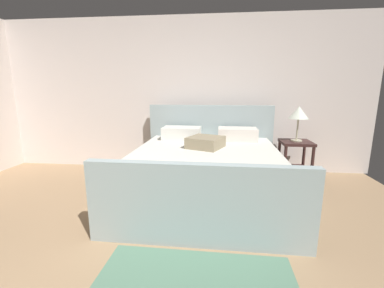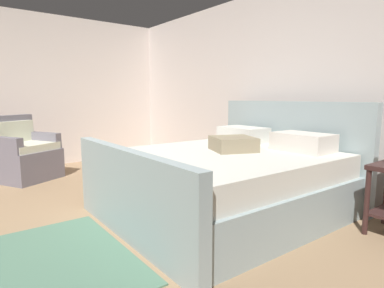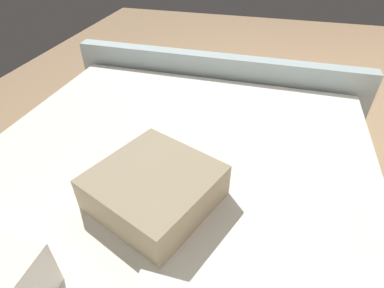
{
  "view_description": "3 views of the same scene",
  "coord_description": "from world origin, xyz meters",
  "views": [
    {
      "loc": [
        0.62,
        -1.21,
        1.34
      ],
      "look_at": [
        0.33,
        1.55,
        0.75
      ],
      "focal_mm": 23.67,
      "sensor_mm": 36.0,
      "label": 1
    },
    {
      "loc": [
        2.76,
        -0.35,
        1.16
      ],
      "look_at": [
        0.25,
        1.59,
        0.7
      ],
      "focal_mm": 30.27,
      "sensor_mm": 36.0,
      "label": 2
    },
    {
      "loc": [
        0.13,
        2.67,
        1.5
      ],
      "look_at": [
        0.41,
        1.61,
        0.65
      ],
      "focal_mm": 28.57,
      "sensor_mm": 36.0,
      "label": 3
    }
  ],
  "objects": [
    {
      "name": "wall_back",
      "position": [
        0.0,
        3.08,
        1.25
      ],
      "size": [
        6.15,
        0.12,
        2.5
      ],
      "primitive_type": "cube",
      "color": "silver",
      "rests_on": "ground"
    },
    {
      "name": "area_rug",
      "position": [
        0.48,
        0.11,
        0.01
      ],
      "size": [
        1.45,
        1.15,
        0.01
      ],
      "primitive_type": "cube",
      "rotation": [
        0.0,
        0.0,
        -0.01
      ],
      "color": "#537A62",
      "rests_on": "ground"
    },
    {
      "name": "ground_plane",
      "position": [
        0.0,
        0.0,
        -0.01
      ],
      "size": [
        6.03,
        6.04,
        0.02
      ],
      "primitive_type": "cube",
      "color": "#9B7B59"
    },
    {
      "name": "bed",
      "position": [
        0.48,
        1.85,
        0.34
      ],
      "size": [
        1.98,
        2.17,
        1.11
      ],
      "color": "#9AADAF",
      "rests_on": "ground"
    },
    {
      "name": "armchair",
      "position": [
        -2.26,
        0.5,
        0.35
      ],
      "size": [
        0.98,
        0.98,
        0.9
      ],
      "color": "slate",
      "rests_on": "ground"
    }
  ]
}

